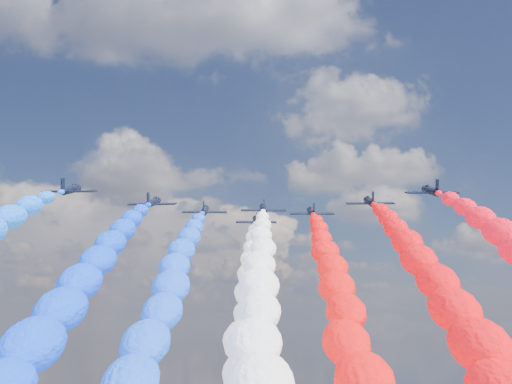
# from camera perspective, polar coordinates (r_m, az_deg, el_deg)

# --- Properties ---
(jet_0) EXTENTS (9.50, 12.99, 6.31)m
(jet_0) POSITION_cam_1_polar(r_m,az_deg,el_deg) (120.75, -16.22, 0.20)
(jet_0) COLOR black
(jet_1) EXTENTS (9.91, 13.28, 6.31)m
(jet_1) POSITION_cam_1_polar(r_m,az_deg,el_deg) (129.40, -9.17, -0.92)
(jet_1) COLOR black
(trail_1) EXTENTS (7.27, 97.49, 51.85)m
(trail_1) POSITION_cam_1_polar(r_m,az_deg,el_deg) (78.17, -16.39, -11.01)
(trail_1) COLOR #0D3BE8
(jet_2) EXTENTS (10.07, 13.40, 6.31)m
(jet_2) POSITION_cam_1_polar(r_m,az_deg,el_deg) (137.08, -4.60, -1.65)
(jet_2) COLOR black
(trail_2) EXTENTS (7.27, 97.49, 51.85)m
(trail_2) POSITION_cam_1_polar(r_m,az_deg,el_deg) (85.02, -8.29, -11.41)
(trail_2) COLOR blue
(jet_3) EXTENTS (9.95, 13.31, 6.31)m
(jet_3) POSITION_cam_1_polar(r_m,az_deg,el_deg) (134.55, 0.66, -1.50)
(jet_3) COLOR black
(trail_3) EXTENTS (7.27, 97.49, 51.85)m
(trail_3) POSITION_cam_1_polar(r_m,az_deg,el_deg) (82.04, 0.36, -11.51)
(trail_3) COLOR white
(jet_4) EXTENTS (10.16, 13.46, 6.31)m
(jet_4) POSITION_cam_1_polar(r_m,az_deg,el_deg) (149.72, 0.01, -2.57)
(jet_4) COLOR black
(trail_4) EXTENTS (7.27, 97.49, 51.85)m
(trail_4) POSITION_cam_1_polar(r_m,az_deg,el_deg) (97.44, -0.61, -11.59)
(trail_4) COLOR white
(jet_5) EXTENTS (9.90, 13.28, 6.31)m
(jet_5) POSITION_cam_1_polar(r_m,az_deg,el_deg) (139.04, 5.00, -1.79)
(jet_5) COLOR black
(trail_5) EXTENTS (7.27, 97.49, 51.85)m
(trail_5) POSITION_cam_1_polar(r_m,az_deg,el_deg) (86.78, 7.48, -11.44)
(trail_5) COLOR red
(jet_6) EXTENTS (9.68, 13.12, 6.31)m
(jet_6) POSITION_cam_1_polar(r_m,az_deg,el_deg) (129.06, 10.12, -0.86)
(jet_6) COLOR black
(trail_6) EXTENTS (7.27, 97.49, 51.85)m
(trail_6) POSITION_cam_1_polar(r_m,az_deg,el_deg) (77.50, 16.52, -11.00)
(trail_6) COLOR red
(jet_7) EXTENTS (9.47, 12.97, 6.31)m
(jet_7) POSITION_cam_1_polar(r_m,az_deg,el_deg) (121.27, 15.34, 0.10)
(jet_7) COLOR black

